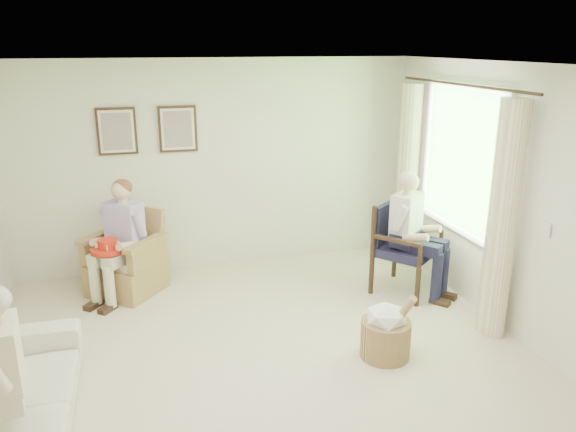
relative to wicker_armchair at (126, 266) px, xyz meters
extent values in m
plane|color=beige|center=(1.16, -2.18, -0.30)|extent=(5.50, 5.50, 0.00)
cube|color=silver|center=(1.16, 0.57, 1.00)|extent=(5.00, 0.04, 2.60)
cube|color=silver|center=(3.66, -2.18, 1.00)|extent=(0.04, 5.50, 2.60)
cube|color=white|center=(1.16, -2.18, 2.30)|extent=(5.00, 5.50, 0.02)
cube|color=#2D6B23|center=(3.63, -0.98, 1.25)|extent=(0.02, 1.40, 1.50)
cube|color=white|center=(3.62, -0.98, 2.03)|extent=(0.04, 1.52, 0.06)
cube|color=white|center=(3.62, -0.98, 0.47)|extent=(0.04, 1.52, 0.06)
cylinder|color=#382114|center=(3.53, -0.98, 2.05)|extent=(0.03, 2.50, 0.03)
cylinder|color=beige|center=(3.49, -1.96, 0.85)|extent=(0.34, 0.34, 2.30)
cylinder|color=beige|center=(3.49, 0.00, 0.85)|extent=(0.34, 0.34, 2.30)
cube|color=#382114|center=(0.01, 0.54, 1.48)|extent=(0.45, 0.03, 0.55)
cube|color=silver|center=(0.01, 0.52, 1.48)|extent=(0.39, 0.01, 0.49)
cube|color=tan|center=(0.01, 0.51, 1.48)|extent=(0.33, 0.01, 0.43)
cube|color=#382114|center=(0.71, 0.54, 1.48)|extent=(0.45, 0.03, 0.55)
cube|color=silver|center=(0.71, 0.52, 1.48)|extent=(0.39, 0.01, 0.49)
cube|color=tan|center=(0.71, 0.51, 1.48)|extent=(0.33, 0.01, 0.43)
cube|color=tan|center=(0.00, -0.03, -0.12)|extent=(0.71, 0.69, 0.37)
cube|color=beige|center=(0.00, -0.06, 0.11)|extent=(0.55, 0.53, 0.09)
cube|color=tan|center=(0.00, 0.26, 0.37)|extent=(0.65, 0.20, 0.55)
cube|color=tan|center=(-0.33, -0.03, 0.21)|extent=(0.09, 0.63, 0.26)
cube|color=tan|center=(0.33, -0.03, 0.21)|extent=(0.09, 0.63, 0.26)
cylinder|color=black|center=(2.81, -1.13, -0.08)|extent=(0.06, 0.06, 0.44)
cylinder|color=black|center=(3.42, -1.13, -0.08)|extent=(0.06, 0.06, 0.44)
cylinder|color=black|center=(2.81, -0.56, -0.08)|extent=(0.06, 0.06, 0.44)
cylinder|color=black|center=(3.42, -0.56, -0.08)|extent=(0.06, 0.06, 0.44)
cube|color=#1A1834|center=(3.11, -0.84, 0.19)|extent=(0.58, 0.56, 0.10)
cube|color=#1A1834|center=(3.11, -0.57, 0.46)|extent=(0.54, 0.07, 0.50)
imported|color=silver|center=(-0.79, -2.46, 0.00)|extent=(2.06, 0.81, 0.60)
cube|color=beige|center=(0.00, -0.06, 0.27)|extent=(0.40, 0.26, 0.16)
cube|color=#B8A0E3|center=(0.00, -0.04, 0.55)|extent=(0.39, 0.24, 0.46)
sphere|color=#DDAD8E|center=(0.00, -0.05, 0.92)|extent=(0.21, 0.21, 0.21)
ellipsoid|color=brown|center=(0.00, -0.02, 0.94)|extent=(0.22, 0.22, 0.18)
cube|color=beige|center=(-0.10, -0.28, 0.22)|extent=(0.14, 0.44, 0.13)
cube|color=beige|center=(0.10, -0.28, 0.22)|extent=(0.14, 0.44, 0.13)
cylinder|color=beige|center=(-0.10, -0.48, -0.04)|extent=(0.12, 0.12, 0.47)
cylinder|color=beige|center=(0.10, -0.48, -0.04)|extent=(0.12, 0.12, 0.47)
cube|color=#1A1836|center=(3.11, -0.84, 0.35)|extent=(0.40, 0.26, 0.16)
cube|color=silver|center=(3.11, -0.82, 0.63)|extent=(0.39, 0.24, 0.46)
sphere|color=#DDAD8E|center=(3.11, -0.83, 1.00)|extent=(0.21, 0.21, 0.21)
ellipsoid|color=#B7B2AD|center=(3.11, -0.81, 1.03)|extent=(0.22, 0.22, 0.18)
cube|color=#1A1836|center=(3.01, -1.06, 0.30)|extent=(0.14, 0.44, 0.13)
cube|color=#1A1836|center=(3.21, -1.06, 0.30)|extent=(0.14, 0.44, 0.13)
cylinder|color=#1A1836|center=(3.01, -1.26, 0.01)|extent=(0.12, 0.12, 0.55)
cylinder|color=#1A1836|center=(3.21, -1.26, 0.01)|extent=(0.12, 0.12, 0.55)
cube|color=beige|center=(-0.79, -2.65, 0.22)|extent=(0.42, 0.26, 0.16)
cube|color=beige|center=(-0.69, -2.87, 0.17)|extent=(0.14, 0.44, 0.13)
cylinder|color=red|center=(-0.16, -0.28, 0.32)|extent=(0.36, 0.36, 0.04)
cylinder|color=red|center=(-0.16, -0.28, 0.38)|extent=(0.20, 0.20, 0.12)
cube|color=white|center=(-0.06, -0.28, 0.38)|extent=(0.04, 0.01, 0.05)
cube|color=white|center=(-0.16, -0.17, 0.38)|extent=(0.01, 0.04, 0.05)
cube|color=white|center=(-0.27, -0.28, 0.38)|extent=(0.04, 0.01, 0.05)
cube|color=white|center=(-0.16, -0.38, 0.38)|extent=(0.01, 0.04, 0.05)
cylinder|color=tan|center=(2.29, -2.11, -0.12)|extent=(0.48, 0.48, 0.35)
ellipsoid|color=white|center=(2.29, -2.11, 0.10)|extent=(0.41, 0.41, 0.24)
cylinder|color=#A57F56|center=(2.39, -2.16, 0.10)|extent=(0.18, 0.32, 0.53)
camera|label=1|loc=(0.23, -6.28, 2.47)|focal=35.00mm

